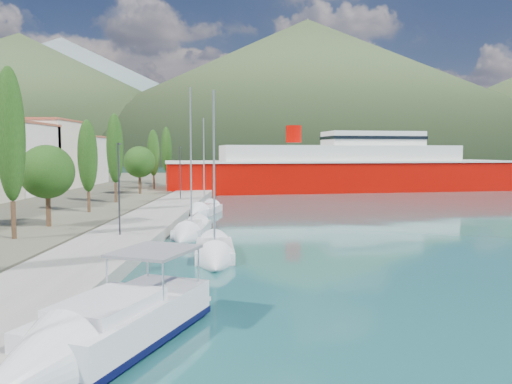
{
  "coord_description": "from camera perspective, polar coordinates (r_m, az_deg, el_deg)",
  "views": [
    {
      "loc": [
        0.22,
        -20.35,
        6.3
      ],
      "look_at": [
        0.0,
        14.0,
        3.5
      ],
      "focal_mm": 35.0,
      "sensor_mm": 36.0,
      "label": 1
    }
  ],
  "objects": [
    {
      "name": "ferry",
      "position": [
        81.27,
        9.61,
        2.49
      ],
      "size": [
        56.06,
        21.65,
        10.89
      ],
      "color": "#B10600",
      "rests_on": "ground"
    },
    {
      "name": "quay",
      "position": [
        47.62,
        -10.81,
        -2.54
      ],
      "size": [
        5.0,
        88.0,
        0.8
      ],
      "primitive_type": "cube",
      "color": "gray",
      "rests_on": "ground"
    },
    {
      "name": "hills_far",
      "position": [
        657.74,
        12.73,
        10.75
      ],
      "size": [
        1480.0,
        900.0,
        180.0
      ],
      "color": "slate",
      "rests_on": "ground"
    },
    {
      "name": "lamp_posts",
      "position": [
        35.16,
        -14.84,
        0.89
      ],
      "size": [
        0.15,
        47.63,
        6.06
      ],
      "color": "#2D2D33",
      "rests_on": "quay"
    },
    {
      "name": "sailboat_near",
      "position": [
        28.66,
        -4.72,
        -7.46
      ],
      "size": [
        2.97,
        7.66,
        10.75
      ],
      "color": "silver",
      "rests_on": "ground"
    },
    {
      "name": "tree_row",
      "position": [
        53.94,
        -16.66,
        3.88
      ],
      "size": [
        4.11,
        65.14,
        10.98
      ],
      "color": "#47301E",
      "rests_on": "land_strip"
    },
    {
      "name": "hills_near",
      "position": [
        407.11,
        14.52,
        10.56
      ],
      "size": [
        1010.0,
        520.0,
        115.0
      ],
      "color": "#384A28",
      "rests_on": "ground"
    },
    {
      "name": "ground",
      "position": [
        140.49,
        0.28,
        2.09
      ],
      "size": [
        1400.0,
        1400.0,
        0.0
      ],
      "primitive_type": "plane",
      "color": "#1C5555"
    },
    {
      "name": "motor_cruiser",
      "position": [
        16.21,
        -18.32,
        -16.21
      ],
      "size": [
        5.93,
        10.08,
        3.58
      ],
      "color": "black",
      "rests_on": "ground"
    },
    {
      "name": "sailboat_mid",
      "position": [
        36.81,
        -7.78,
        -4.78
      ],
      "size": [
        2.42,
        8.35,
        11.93
      ],
      "color": "silver",
      "rests_on": "ground"
    },
    {
      "name": "sailboat_far",
      "position": [
        49.47,
        -6.39,
        -2.34
      ],
      "size": [
        3.52,
        7.45,
        10.52
      ],
      "color": "silver",
      "rests_on": "ground"
    }
  ]
}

